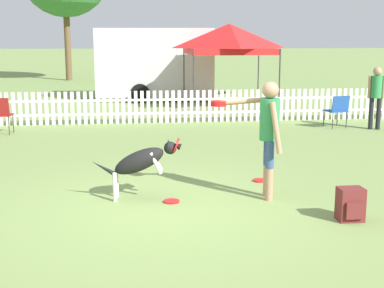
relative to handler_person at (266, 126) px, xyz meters
The scene contains 12 objects.
ground_plane 1.83m from the handler_person, 167.30° to the right, with size 240.00×240.00×0.00m, color olive.
handler_person is the anchor object (origin of this frame).
leaping_dog 1.85m from the handler_person, behind, with size 1.31×0.39×0.90m.
frisbee_near_handler 1.73m from the handler_person, behind, with size 0.23×0.23×0.02m.
frisbee_near_dog 1.41m from the handler_person, 79.84° to the left, with size 0.23×0.23×0.02m.
backpack_on_grass 1.62m from the handler_person, 53.01° to the right, with size 0.32×0.28×0.43m.
picket_fence 7.43m from the handler_person, 101.30° to the left, with size 19.05×0.04×0.89m.
folding_chair_blue_left 6.80m from the handler_person, 59.37° to the left, with size 0.58×0.59×0.85m.
folding_chair_center 7.73m from the handler_person, 129.94° to the left, with size 0.47×0.49×0.90m.
canopy_tent_main 10.47m from the handler_person, 82.00° to the left, with size 2.75×2.75×2.77m.
spectator_standing 7.01m from the handler_person, 51.95° to the left, with size 0.39×0.27×1.58m.
equipment_trailer 13.13m from the handler_person, 93.54° to the left, with size 5.20×2.60×2.65m.
Camera 1 is at (-0.52, -6.97, 2.28)m, focal length 50.00 mm.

